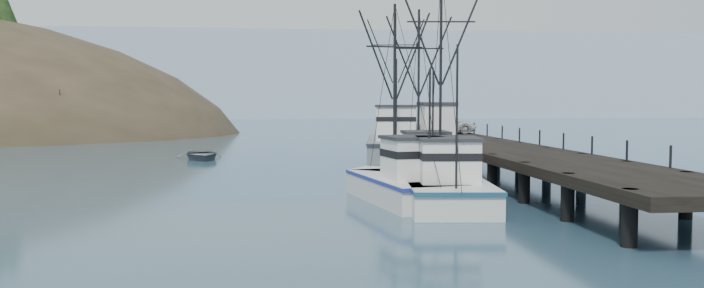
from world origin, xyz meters
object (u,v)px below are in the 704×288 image
(trawler_near, at_px, (443,187))
(trawler_far, at_px, (421,173))
(pickup_truck, at_px, (445,125))
(motorboat, at_px, (201,159))
(work_vessel, at_px, (395,146))
(pier, at_px, (508,152))
(pier_shed, at_px, (437,118))
(trawler_mid, at_px, (401,185))

(trawler_near, bearing_deg, trawler_far, 88.15)
(pickup_truck, relative_size, motorboat, 1.01)
(work_vessel, xyz_separation_m, pickup_truck, (5.38, 4.88, 1.55))
(pier, xyz_separation_m, pier_shed, (-0.61, 16.84, 1.73))
(pier, height_order, motorboat, pier)
(work_vessel, distance_m, motorboat, 16.39)
(trawler_far, height_order, motorboat, trawler_far)
(trawler_near, xyz_separation_m, motorboat, (-14.34, 26.24, -0.82))
(trawler_near, bearing_deg, trawler_mid, 152.43)
(trawler_near, xyz_separation_m, trawler_far, (0.19, 6.02, 0.00))
(trawler_far, bearing_deg, trawler_mid, -112.51)
(trawler_mid, relative_size, motorboat, 1.84)
(trawler_near, distance_m, trawler_far, 6.02)
(trawler_near, height_order, pier_shed, trawler_near)
(trawler_mid, bearing_deg, work_vessel, 80.81)
(pier_shed, bearing_deg, pier, -87.94)
(work_vessel, height_order, pier_shed, work_vessel)
(trawler_mid, height_order, trawler_far, trawler_far)
(trawler_mid, xyz_separation_m, trawler_far, (2.08, 5.03, 0.00))
(pickup_truck, bearing_deg, motorboat, 100.96)
(work_vessel, height_order, motorboat, work_vessel)
(trawler_near, bearing_deg, pier_shed, 77.34)
(pier, relative_size, motorboat, 7.97)
(pier_shed, xyz_separation_m, pickup_truck, (1.07, 1.16, -0.64))
(trawler_near, xyz_separation_m, work_vessel, (1.63, 22.76, 0.41))
(trawler_near, xyz_separation_m, trawler_mid, (-1.89, 0.99, -0.00))
(pier, height_order, trawler_near, trawler_near)
(work_vessel, bearing_deg, trawler_near, -94.10)
(work_vessel, relative_size, pier_shed, 4.64)
(trawler_mid, distance_m, work_vessel, 22.06)
(trawler_far, bearing_deg, pickup_truck, 72.50)
(work_vessel, distance_m, pier_shed, 6.10)
(pier, xyz_separation_m, work_vessel, (-4.92, 13.12, -0.46))
(trawler_near, xyz_separation_m, pier_shed, (5.95, 26.48, 2.60))
(trawler_mid, bearing_deg, motorboat, 116.25)
(trawler_near, bearing_deg, pickup_truck, 75.77)
(trawler_far, distance_m, motorboat, 24.91)
(pier, relative_size, trawler_mid, 4.33)
(trawler_far, height_order, pier_shed, trawler_far)
(work_vessel, bearing_deg, pickup_truck, 42.21)
(trawler_mid, distance_m, pickup_truck, 28.17)
(trawler_far, distance_m, pier_shed, 21.41)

